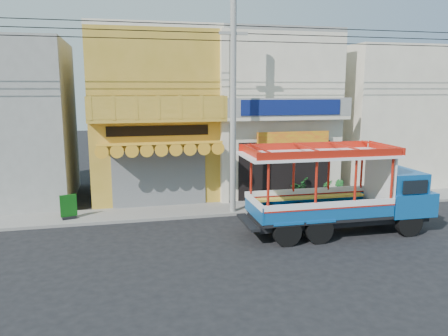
% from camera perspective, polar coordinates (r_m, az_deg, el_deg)
% --- Properties ---
extents(ground, '(90.00, 90.00, 0.00)m').
position_cam_1_polar(ground, '(16.44, 7.45, -8.89)').
color(ground, black).
rests_on(ground, ground).
extents(sidewalk, '(30.00, 2.00, 0.12)m').
position_cam_1_polar(sidewalk, '(20.04, 3.43, -5.11)').
color(sidewalk, slate).
rests_on(sidewalk, ground).
extents(shophouse_left, '(6.00, 7.50, 8.24)m').
position_cam_1_polar(shophouse_left, '(22.56, -9.25, 6.94)').
color(shophouse_left, '#AF8A26').
rests_on(shophouse_left, ground).
extents(shophouse_right, '(6.00, 6.75, 8.24)m').
position_cam_1_polar(shophouse_right, '(23.74, 5.46, 7.19)').
color(shophouse_right, beige).
rests_on(shophouse_right, ground).
extents(party_pilaster, '(0.35, 0.30, 8.00)m').
position_cam_1_polar(party_pilaster, '(19.93, 0.08, 6.34)').
color(party_pilaster, beige).
rests_on(party_pilaster, ground).
extents(filler_building_left, '(6.00, 6.00, 7.60)m').
position_cam_1_polar(filler_building_left, '(23.21, -26.81, 5.30)').
color(filler_building_left, gray).
rests_on(filler_building_left, ground).
extents(filler_building_right, '(6.00, 6.00, 7.60)m').
position_cam_1_polar(filler_building_right, '(26.85, 19.83, 6.33)').
color(filler_building_right, beige).
rests_on(filler_building_right, ground).
extents(utility_pole, '(28.00, 0.26, 9.00)m').
position_cam_1_polar(utility_pole, '(18.42, 1.65, 9.22)').
color(utility_pole, gray).
rests_on(utility_pole, ground).
extents(songthaew_truck, '(7.17, 2.48, 3.34)m').
position_cam_1_polar(songthaew_truck, '(17.10, 16.24, -2.86)').
color(songthaew_truck, black).
rests_on(songthaew_truck, ground).
extents(green_sign, '(0.66, 0.44, 1.01)m').
position_cam_1_polar(green_sign, '(19.03, -19.62, -5.03)').
color(green_sign, black).
rests_on(green_sign, sidewalk).
extents(potted_plant_a, '(1.19, 1.22, 1.03)m').
position_cam_1_polar(potted_plant_a, '(21.38, 9.75, -2.66)').
color(potted_plant_a, '#164D1C').
rests_on(potted_plant_a, sidewalk).
extents(potted_plant_b, '(0.55, 0.60, 0.90)m').
position_cam_1_polar(potted_plant_b, '(22.00, 14.83, -2.67)').
color(potted_plant_b, '#164D1C').
rests_on(potted_plant_b, sidewalk).
extents(potted_plant_c, '(0.58, 0.58, 1.01)m').
position_cam_1_polar(potted_plant_c, '(21.25, 13.33, -2.91)').
color(potted_plant_c, '#164D1C').
rests_on(potted_plant_c, sidewalk).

